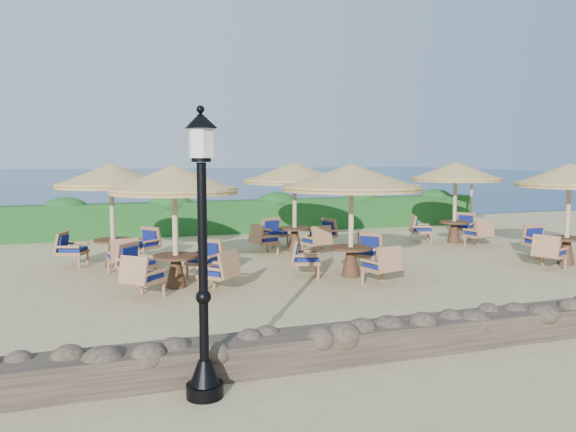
% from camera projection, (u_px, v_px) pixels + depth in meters
% --- Properties ---
extents(ground, '(120.00, 120.00, 0.00)m').
position_uv_depth(ground, '(342.00, 266.00, 14.54)').
color(ground, tan).
rests_on(ground, ground).
extents(sea, '(160.00, 160.00, 0.00)m').
position_uv_depth(sea, '(142.00, 177.00, 80.51)').
color(sea, '#0C274E').
rests_on(sea, ground).
extents(hedge, '(18.00, 0.90, 1.20)m').
position_uv_depth(hedge, '(264.00, 216.00, 21.26)').
color(hedge, '#17481A').
rests_on(hedge, ground).
extents(stone_wall, '(15.00, 0.65, 0.44)m').
position_uv_depth(stone_wall, '(506.00, 325.00, 8.67)').
color(stone_wall, brown).
rests_on(stone_wall, ground).
extents(lamp_post, '(0.44, 0.44, 3.31)m').
position_uv_depth(lamp_post, '(203.00, 267.00, 6.44)').
color(lamp_post, black).
rests_on(lamp_post, ground).
extents(extra_parasol, '(2.30, 2.30, 2.41)m').
position_uv_depth(extra_parasol, '(472.00, 174.00, 21.69)').
color(extra_parasol, beige).
rests_on(extra_parasol, ground).
extents(cafe_set_0, '(2.75, 2.75, 2.65)m').
position_uv_depth(cafe_set_0, '(175.00, 204.00, 11.97)').
color(cafe_set_0, beige).
rests_on(cafe_set_0, ground).
extents(cafe_set_1, '(3.30, 3.30, 2.65)m').
position_uv_depth(cafe_set_1, '(351.00, 192.00, 13.06)').
color(cafe_set_1, beige).
rests_on(cafe_set_1, ground).
extents(cafe_set_2, '(2.78, 2.79, 2.65)m').
position_uv_depth(cafe_set_2, '(569.00, 192.00, 14.61)').
color(cafe_set_2, beige).
rests_on(cafe_set_2, ground).
extents(cafe_set_3, '(2.82, 2.83, 2.65)m').
position_uv_depth(cafe_set_3, '(112.00, 193.00, 14.28)').
color(cafe_set_3, beige).
rests_on(cafe_set_3, ground).
extents(cafe_set_4, '(3.04, 3.04, 2.65)m').
position_uv_depth(cafe_set_4, '(295.00, 188.00, 16.71)').
color(cafe_set_4, beige).
rests_on(cafe_set_4, ground).
extents(cafe_set_5, '(2.92, 2.92, 2.65)m').
position_uv_depth(cafe_set_5, '(455.00, 184.00, 18.31)').
color(cafe_set_5, beige).
rests_on(cafe_set_5, ground).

